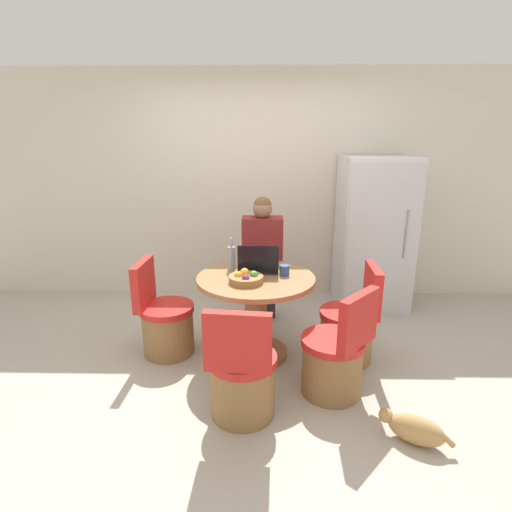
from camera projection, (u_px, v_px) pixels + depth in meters
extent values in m
plane|color=#B2A899|center=(248.00, 365.00, 3.39)|extent=(12.00, 12.00, 0.00)
cube|color=beige|center=(253.00, 187.00, 4.64)|extent=(7.00, 0.06, 2.60)
cube|color=silver|center=(373.00, 234.00, 4.39)|extent=(0.75, 0.66, 1.67)
cube|color=silver|center=(382.00, 242.00, 4.06)|extent=(0.72, 0.01, 1.57)
cylinder|color=gray|center=(406.00, 234.00, 4.02)|extent=(0.02, 0.02, 0.50)
cylinder|color=olive|center=(256.00, 352.00, 3.55)|extent=(0.55, 0.55, 0.05)
cylinder|color=olive|center=(256.00, 316.00, 3.45)|extent=(0.19, 0.19, 0.65)
cylinder|color=olive|center=(256.00, 279.00, 3.35)|extent=(1.00, 1.00, 0.04)
cylinder|color=olive|center=(346.00, 338.00, 3.44)|extent=(0.44, 0.44, 0.40)
cylinder|color=red|center=(348.00, 314.00, 3.38)|extent=(0.47, 0.47, 0.06)
cube|color=red|center=(372.00, 290.00, 3.30)|extent=(0.10, 0.43, 0.40)
cylinder|color=olive|center=(332.00, 368.00, 2.99)|extent=(0.44, 0.44, 0.40)
cylinder|color=red|center=(333.00, 341.00, 2.92)|extent=(0.47, 0.47, 0.06)
cube|color=red|center=(359.00, 321.00, 2.73)|extent=(0.34, 0.36, 0.40)
cylinder|color=olive|center=(168.00, 332.00, 3.55)|extent=(0.44, 0.44, 0.40)
cylinder|color=red|center=(167.00, 309.00, 3.48)|extent=(0.47, 0.47, 0.06)
cube|color=red|center=(143.00, 284.00, 3.43)|extent=(0.09, 0.43, 0.40)
cylinder|color=olive|center=(243.00, 388.00, 2.76)|extent=(0.44, 0.44, 0.40)
cylinder|color=red|center=(242.00, 359.00, 2.69)|extent=(0.47, 0.47, 0.06)
cube|color=red|center=(237.00, 342.00, 2.45)|extent=(0.43, 0.11, 0.40)
cube|color=#2D2D38|center=(262.00, 296.00, 4.27)|extent=(0.28, 0.16, 0.45)
cube|color=#2D2D38|center=(262.00, 272.00, 4.13)|extent=(0.32, 0.36, 0.14)
cube|color=maroon|center=(262.00, 243.00, 3.96)|extent=(0.40, 0.22, 0.52)
sphere|color=#936B51|center=(263.00, 208.00, 3.86)|extent=(0.19, 0.19, 0.19)
sphere|color=brown|center=(263.00, 206.00, 3.85)|extent=(0.18, 0.18, 0.18)
cube|color=#232328|center=(258.00, 270.00, 3.49)|extent=(0.35, 0.22, 0.02)
cube|color=black|center=(258.00, 259.00, 3.34)|extent=(0.35, 0.01, 0.24)
cylinder|color=olive|center=(246.00, 279.00, 3.20)|extent=(0.28, 0.28, 0.05)
sphere|color=#4C9333|center=(254.00, 275.00, 3.20)|extent=(0.07, 0.07, 0.07)
sphere|color=orange|center=(245.00, 273.00, 3.25)|extent=(0.08, 0.08, 0.08)
sphere|color=orange|center=(238.00, 275.00, 3.20)|extent=(0.07, 0.07, 0.07)
sphere|color=#7A2D5B|center=(246.00, 278.00, 3.13)|extent=(0.06, 0.06, 0.06)
cylinder|color=#2D4C84|center=(284.00, 270.00, 3.36)|extent=(0.08, 0.08, 0.09)
cylinder|color=#9999A3|center=(231.00, 258.00, 3.49)|extent=(0.06, 0.06, 0.21)
cylinder|color=#9999A3|center=(231.00, 242.00, 3.45)|extent=(0.03, 0.03, 0.08)
ellipsoid|color=tan|center=(416.00, 430.00, 2.50)|extent=(0.37, 0.29, 0.19)
sphere|color=tan|center=(386.00, 415.00, 2.59)|extent=(0.09, 0.09, 0.09)
cylinder|color=tan|center=(443.00, 436.00, 2.43)|extent=(0.15, 0.10, 0.12)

